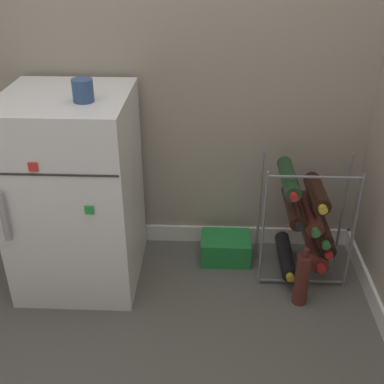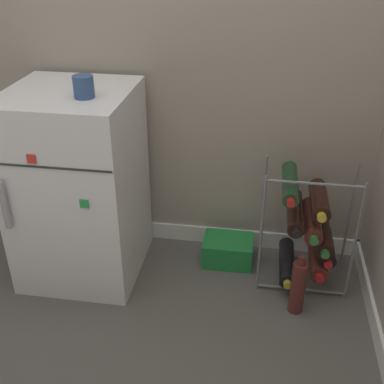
{
  "view_description": "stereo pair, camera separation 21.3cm",
  "coord_description": "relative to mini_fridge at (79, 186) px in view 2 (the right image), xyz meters",
  "views": [
    {
      "loc": [
        0.12,
        -1.54,
        1.48
      ],
      "look_at": [
        0.04,
        0.32,
        0.44
      ],
      "focal_mm": 45.0,
      "sensor_mm": 36.0,
      "label": 1
    },
    {
      "loc": [
        0.33,
        -1.52,
        1.48
      ],
      "look_at": [
        0.04,
        0.32,
        0.44
      ],
      "focal_mm": 45.0,
      "sensor_mm": 36.0,
      "label": 2
    }
  ],
  "objects": [
    {
      "name": "ground_plane",
      "position": [
        0.47,
        -0.3,
        -0.44
      ],
      "size": [
        14.0,
        14.0,
        0.0
      ],
      "primitive_type": "plane",
      "color": "#56544F"
    },
    {
      "name": "mini_fridge",
      "position": [
        0.0,
        0.0,
        0.0
      ],
      "size": [
        0.52,
        0.56,
        0.89
      ],
      "color": "white",
      "rests_on": "ground_plane"
    },
    {
      "name": "wine_rack",
      "position": [
        1.04,
        0.04,
        -0.15
      ],
      "size": [
        0.41,
        0.33,
        0.59
      ],
      "color": "slate",
      "rests_on": "ground_plane"
    },
    {
      "name": "soda_box",
      "position": [
        0.68,
        0.14,
        -0.38
      ],
      "size": [
        0.24,
        0.18,
        0.13
      ],
      "color": "#1E7F38",
      "rests_on": "ground_plane"
    },
    {
      "name": "fridge_top_cup",
      "position": [
        0.1,
        -0.08,
        0.49
      ],
      "size": [
        0.08,
        0.08,
        0.09
      ],
      "color": "#335184",
      "rests_on": "mini_fridge"
    },
    {
      "name": "loose_bottle_floor",
      "position": [
        1.0,
        -0.17,
        -0.31
      ],
      "size": [
        0.06,
        0.06,
        0.29
      ],
      "color": "#56231E",
      "rests_on": "ground_plane"
    }
  ]
}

